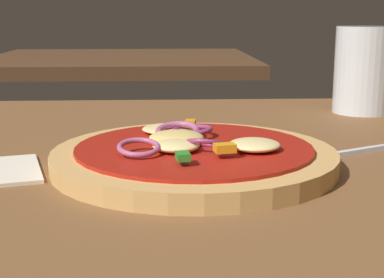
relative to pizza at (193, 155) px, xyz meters
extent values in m
cube|color=brown|center=(0.00, -0.03, -0.03)|extent=(1.23, 0.82, 0.03)
cylinder|color=tan|center=(0.00, 0.00, 0.00)|extent=(0.24, 0.24, 0.02)
cylinder|color=#A81C11|center=(0.00, 0.00, 0.01)|extent=(0.20, 0.20, 0.00)
ellipsoid|color=#F4DB8E|center=(-0.02, 0.06, 0.01)|extent=(0.05, 0.05, 0.01)
ellipsoid|color=#EFCC72|center=(-0.01, 0.01, 0.01)|extent=(0.05, 0.05, 0.01)
ellipsoid|color=#F4DB8E|center=(-0.01, -0.02, 0.01)|extent=(0.04, 0.04, 0.01)
ellipsoid|color=#F4DB8E|center=(0.05, -0.02, 0.01)|extent=(0.04, 0.04, 0.01)
torus|color=#B25984|center=(-0.04, -0.03, 0.01)|extent=(0.04, 0.04, 0.01)
torus|color=#93386B|center=(0.01, -0.02, 0.01)|extent=(0.04, 0.04, 0.01)
torus|color=#B25984|center=(-0.01, 0.03, 0.02)|extent=(0.05, 0.05, 0.01)
torus|color=#93386B|center=(0.00, 0.03, 0.01)|extent=(0.05, 0.05, 0.01)
cube|color=orange|center=(0.00, 0.07, 0.02)|extent=(0.01, 0.01, 0.01)
cube|color=#2D8C28|center=(-0.01, -0.06, 0.02)|extent=(0.01, 0.01, 0.01)
cube|color=orange|center=(-0.02, 0.01, 0.01)|extent=(0.01, 0.02, 0.01)
cube|color=orange|center=(0.02, -0.04, 0.02)|extent=(0.02, 0.01, 0.01)
cube|color=silver|center=(0.18, 0.05, -0.01)|extent=(0.11, 0.06, 0.01)
cube|color=silver|center=(0.12, 0.02, -0.01)|extent=(0.02, 0.03, 0.01)
cube|color=silver|center=(0.09, 0.02, -0.01)|extent=(0.03, 0.02, 0.00)
cube|color=silver|center=(0.09, 0.01, -0.01)|extent=(0.03, 0.02, 0.00)
cube|color=silver|center=(0.10, 0.01, -0.01)|extent=(0.03, 0.02, 0.00)
cube|color=silver|center=(0.10, 0.00, -0.01)|extent=(0.03, 0.02, 0.00)
cylinder|color=silver|center=(0.23, 0.26, 0.04)|extent=(0.07, 0.07, 0.11)
cylinder|color=#9E510F|center=(0.23, 0.26, 0.03)|extent=(0.07, 0.07, 0.07)
cube|color=#4C301C|center=(-0.15, 1.24, -0.03)|extent=(0.76, 0.66, 0.03)
camera|label=1|loc=(-0.02, -0.46, 0.12)|focal=53.54mm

